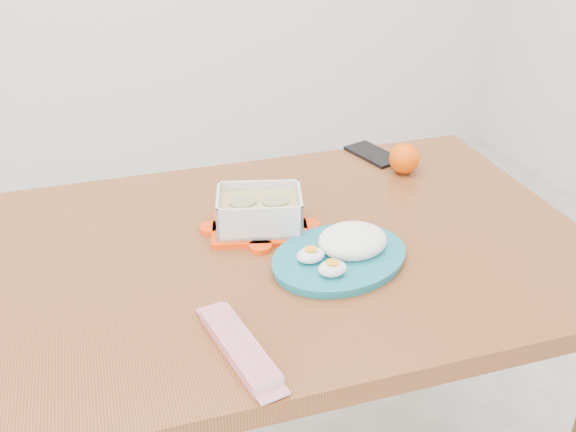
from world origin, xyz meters
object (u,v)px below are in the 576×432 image
object	(u,v)px
food_container	(259,212)
orange_fruit	(405,158)
rice_plate	(344,249)
smartphone	(373,154)
dining_table	(288,288)

from	to	relation	value
food_container	orange_fruit	world-z (taller)	food_container
food_container	rice_plate	size ratio (longest dim) A/B	0.68
orange_fruit	smartphone	size ratio (longest dim) A/B	0.50
food_container	rice_plate	distance (m)	0.19
food_container	rice_plate	bearing A→B (deg)	-38.27
rice_plate	smartphone	size ratio (longest dim) A/B	2.24
food_container	orange_fruit	size ratio (longest dim) A/B	3.06
food_container	orange_fruit	bearing A→B (deg)	35.21
orange_fruit	rice_plate	distance (m)	0.40
dining_table	orange_fruit	distance (m)	0.43
food_container	smartphone	size ratio (longest dim) A/B	1.52
food_container	smartphone	distance (m)	0.44
smartphone	dining_table	bearing A→B (deg)	-151.92
orange_fruit	smartphone	xyz separation A→B (m)	(-0.02, 0.11, -0.03)
dining_table	smartphone	world-z (taller)	smartphone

